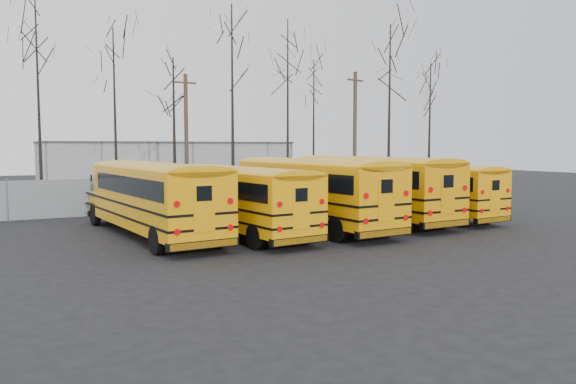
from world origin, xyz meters
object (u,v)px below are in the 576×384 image
bus_d (369,183)px  bus_e (422,186)px  utility_pole_right (355,133)px  bus_a (154,193)px  bus_c (310,187)px  utility_pole_left (186,137)px  bus_b (237,194)px

bus_d → bus_e: size_ratio=1.15×
utility_pole_right → bus_d: bearing=-135.4°
utility_pole_right → bus_a: bearing=-159.7°
bus_c → bus_e: (6.96, 0.46, -0.22)m
bus_a → utility_pole_left: (5.53, 12.66, 2.45)m
bus_a → utility_pole_right: 22.24m
bus_c → bus_b: bearing=179.7°
bus_a → bus_c: bus_c is taller
bus_b → bus_c: size_ratio=0.92×
bus_c → utility_pole_right: utility_pole_right is taller
bus_e → utility_pole_left: (-8.35, 12.97, 2.61)m
bus_d → bus_b: bearing=-175.2°
bus_b → bus_c: 3.67m
utility_pole_left → bus_e: bearing=-63.6°
utility_pole_left → bus_c: bearing=-90.5°
bus_b → bus_c: (3.66, 0.19, 0.17)m
utility_pole_left → utility_pole_right: (12.86, -0.50, 0.45)m
bus_d → utility_pole_left: 13.88m
bus_b → bus_e: size_ratio=1.03×
bus_e → utility_pole_right: 13.61m
bus_e → utility_pole_right: (4.51, 12.47, 3.06)m
bus_d → utility_pole_right: utility_pole_right is taller
bus_b → bus_d: 7.54m
bus_d → utility_pole_left: bearing=109.8°
bus_b → utility_pole_left: utility_pole_left is taller
bus_c → bus_a: bearing=170.4°
bus_a → bus_b: (3.25, -0.95, -0.11)m
bus_a → utility_pole_right: (18.39, 12.16, 2.90)m
bus_e → utility_pole_left: 15.64m
bus_e → utility_pole_left: bearing=119.1°
bus_d → utility_pole_left: utility_pole_left is taller
bus_a → bus_b: bearing=-20.6°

